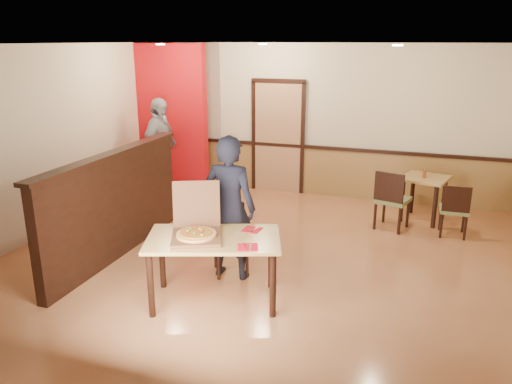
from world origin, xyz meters
TOP-DOWN VIEW (x-y plane):
  - floor at (0.00, 0.00)m, footprint 7.00×7.00m
  - ceiling at (0.00, 0.00)m, footprint 7.00×7.00m
  - wall_back at (0.00, 3.50)m, footprint 7.00×0.00m
  - wall_left at (-3.50, 0.00)m, footprint 0.00×7.00m
  - wainscot_back at (0.00, 3.47)m, footprint 7.00×0.04m
  - chair_rail_back at (0.00, 3.45)m, footprint 7.00×0.06m
  - back_door at (-0.80, 3.46)m, footprint 0.90×0.06m
  - booth_partition at (-2.00, -0.20)m, footprint 0.20×3.10m
  - red_accent_panel at (-2.90, 3.00)m, footprint 1.60×0.20m
  - spot_a at (-2.30, 1.80)m, footprint 0.14×0.14m
  - spot_b at (-0.80, 2.50)m, footprint 0.14×0.14m
  - spot_c at (1.40, 1.50)m, footprint 0.14×0.14m
  - main_table at (-0.24, -0.94)m, footprint 1.64×1.26m
  - diner_chair at (-0.36, -0.14)m, footprint 0.59×0.59m
  - side_chair_left at (1.46, 2.00)m, footprint 0.58×0.58m
  - side_chair_right at (2.38, 2.01)m, footprint 0.42×0.42m
  - side_table at (1.93, 2.62)m, footprint 0.84×0.84m
  - diner at (-0.31, -0.27)m, footprint 0.66×0.43m
  - passerby at (-2.73, 2.34)m, footprint 0.46×1.09m
  - pizza_box at (-0.42, -0.99)m, footprint 0.73×0.78m
  - pizza at (-0.39, -1.04)m, footprint 0.57×0.57m
  - napkin_near at (0.21, -1.08)m, footprint 0.27×0.27m
  - napkin_far at (0.09, -0.59)m, footprint 0.21×0.21m
  - condiment at (1.90, 2.56)m, footprint 0.05×0.05m

SIDE VIEW (x-z plane):
  - floor at x=0.00m, z-range 0.00..0.00m
  - side_chair_right at x=2.38m, z-range 0.04..0.86m
  - wainscot_back at x=0.00m, z-range 0.00..0.90m
  - diner_chair at x=-0.36m, z-range 0.04..0.91m
  - side_chair_left at x=1.46m, z-range 0.04..0.99m
  - side_table at x=1.93m, z-range 0.19..0.93m
  - main_table at x=-0.24m, z-range 0.28..1.06m
  - booth_partition at x=-2.00m, z-range 0.01..1.46m
  - napkin_far at x=0.09m, z-range 0.77..0.79m
  - napkin_near at x=0.21m, z-range 0.77..0.79m
  - condiment at x=1.90m, z-range 0.73..0.87m
  - pizza at x=-0.39m, z-range 0.82..0.85m
  - pizza_box at x=-0.42m, z-range 0.57..1.13m
  - diner at x=-0.31m, z-range 0.00..1.79m
  - chair_rail_back at x=0.00m, z-range 0.89..0.95m
  - passerby at x=-2.73m, z-range 0.00..1.86m
  - back_door at x=-0.80m, z-range 0.00..2.10m
  - red_accent_panel at x=-2.90m, z-range 0.01..2.79m
  - wall_back at x=0.00m, z-range -2.10..4.90m
  - wall_left at x=-3.50m, z-range -2.10..4.90m
  - spot_a at x=-2.30m, z-range 2.77..2.79m
  - spot_b at x=-0.80m, z-range 2.77..2.79m
  - spot_c at x=1.40m, z-range 2.77..2.79m
  - ceiling at x=0.00m, z-range 2.80..2.80m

